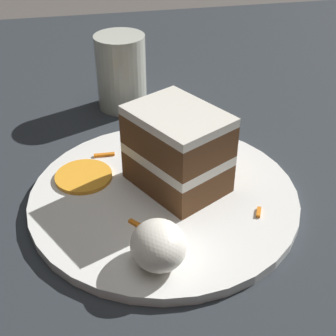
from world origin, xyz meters
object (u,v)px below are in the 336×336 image
plate (168,196)px  cake_slice (177,150)px  drinking_glass (121,77)px  orange_garnish (84,176)px  cream_dollop (158,245)px

plate → cake_slice: bearing=134.7°
cake_slice → drinking_glass: drinking_glass is taller
plate → orange_garnish: size_ratio=4.51×
orange_garnish → cake_slice: bearing=72.6°
plate → drinking_glass: size_ratio=2.72×
drinking_glass → plate: bearing=5.0°
cake_slice → drinking_glass: bearing=69.8°
cake_slice → orange_garnish: size_ratio=1.94×
plate → orange_garnish: orange_garnish is taller
cream_dollop → plate: bearing=163.7°
plate → cake_slice: cake_slice is taller
cream_dollop → orange_garnish: bearing=-157.6°
cake_slice → orange_garnish: bearing=133.9°
cake_slice → drinking_glass: size_ratio=1.17×
cream_dollop → orange_garnish: size_ratio=0.87×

